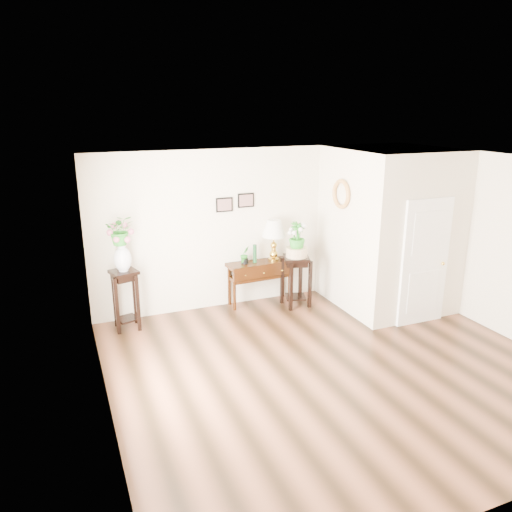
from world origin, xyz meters
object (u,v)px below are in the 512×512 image
plant_stand_b (296,281)px  console_table (260,283)px  plant_stand_a (126,300)px  table_lamp (274,241)px

plant_stand_b → console_table: bearing=148.6°
plant_stand_a → console_table: bearing=4.5°
table_lamp → plant_stand_a: (-2.68, -0.19, -0.65)m
table_lamp → plant_stand_b: (0.29, -0.34, -0.68)m
table_lamp → plant_stand_a: size_ratio=0.76×
plant_stand_a → plant_stand_b: (2.97, -0.16, -0.03)m
console_table → plant_stand_a: 2.42m
table_lamp → plant_stand_a: table_lamp is taller
console_table → table_lamp: bearing=-2.9°
plant_stand_a → plant_stand_b: size_ratio=1.07×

